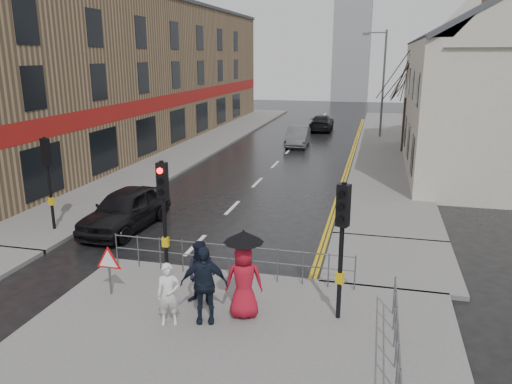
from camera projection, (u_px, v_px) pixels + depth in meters
The scene contains 24 objects.
ground at pixel (158, 282), 14.32m from camera, with size 120.00×120.00×0.00m, color black.
near_pavement at pixel (220, 367), 10.33m from camera, with size 10.00×9.00×0.14m, color #605E5B.
left_pavement at pixel (208, 141), 37.33m from camera, with size 4.00×44.00×0.14m, color #605E5B.
right_pavement at pixel (386, 144), 36.20m from camera, with size 4.00×40.00×0.14m, color #605E5B.
pavement_bridge_right at pixel (391, 261), 15.61m from camera, with size 4.00×4.20×0.14m, color #605E5B.
building_left_terrace at pixel (130, 74), 36.36m from camera, with size 8.00×42.00×10.00m, color #937455.
building_right_cream at pixel (497, 84), 27.13m from camera, with size 9.00×16.40×10.10m.
church_tower at pixel (353, 35), 69.63m from camera, with size 5.00×5.00×18.00m, color gray.
traffic_signal_near_left at pixel (163, 199), 13.80m from camera, with size 0.28×0.27×3.40m.
traffic_signal_near_right at pixel (342, 227), 11.53m from camera, with size 0.34×0.33×3.40m.
traffic_signal_far_left at pixel (48, 167), 17.75m from camera, with size 0.34×0.33×3.40m.
guard_railing_front at pixel (229, 253), 14.20m from camera, with size 7.14×0.04×1.00m.
guard_railing_side at pixel (397, 337), 10.02m from camera, with size 0.04×4.54×1.00m.
warning_sign at pixel (109, 263), 13.10m from camera, with size 0.80×0.07×1.35m.
street_lamp at pixel (381, 77), 37.94m from camera, with size 1.83×0.25×8.00m.
tree_near at pixel (408, 74), 31.82m from camera, with size 2.40×2.40×6.58m.
tree_far at pixel (409, 80), 39.38m from camera, with size 2.40×2.40×5.64m.
pedestrian_a at pixel (169, 294), 11.67m from camera, with size 0.55×0.36×1.52m, color silver.
pedestrian_b at pixel (201, 273), 12.60m from camera, with size 0.82×0.64×1.68m, color black.
pedestrian_with_umbrella at pixel (244, 272), 11.90m from camera, with size 1.03×0.96×2.21m.
pedestrian_d at pixel (204, 284), 11.74m from camera, with size 1.12×0.46×1.90m, color black.
car_parked at pixel (126, 209), 18.58m from camera, with size 1.80×4.48×1.53m, color black.
car_mid at pixel (298, 136), 35.70m from camera, with size 1.46×4.18×1.38m, color #4B4D51.
car_far at pixel (322, 123), 42.99m from camera, with size 1.88×4.64×1.35m, color black.
Camera 1 is at (5.87, -12.06, 6.31)m, focal length 35.00 mm.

